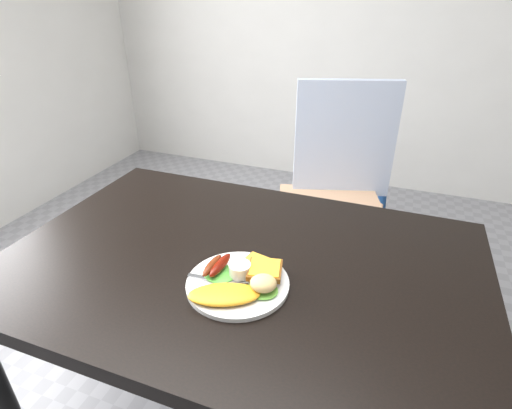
{
  "coord_description": "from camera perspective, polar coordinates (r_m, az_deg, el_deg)",
  "views": [
    {
      "loc": [
        0.32,
        -0.76,
        1.35
      ],
      "look_at": [
        0.03,
        0.02,
        0.9
      ],
      "focal_mm": 28.0,
      "sensor_mm": 36.0,
      "label": 1
    }
  ],
  "objects": [
    {
      "name": "dining_table",
      "position": [
        1.04,
        -2.1,
        -8.54
      ],
      "size": [
        1.2,
        0.8,
        0.04
      ],
      "primitive_type": "cube",
      "color": "black",
      "rests_on": "ground"
    },
    {
      "name": "plate",
      "position": [
        0.94,
        -2.62,
        -11.2
      ],
      "size": [
        0.24,
        0.24,
        0.01
      ],
      "primitive_type": "cylinder",
      "color": "white",
      "rests_on": "dining_table"
    },
    {
      "name": "ramekin",
      "position": [
        0.94,
        -2.33,
        -9.26
      ],
      "size": [
        0.05,
        0.05,
        0.03
      ],
      "primitive_type": "cylinder",
      "rotation": [
        0.0,
        0.0,
        0.07
      ],
      "color": "white",
      "rests_on": "plate"
    },
    {
      "name": "omelette",
      "position": [
        0.88,
        -4.58,
        -12.69
      ],
      "size": [
        0.17,
        0.13,
        0.02
      ],
      "primitive_type": "ellipsoid",
      "rotation": [
        0.0,
        0.0,
        0.41
      ],
      "color": "yellow",
      "rests_on": "plate"
    },
    {
      "name": "lettuce_left",
      "position": [
        0.95,
        -5.21,
        -9.77
      ],
      "size": [
        0.09,
        0.08,
        0.01
      ],
      "primitive_type": "ellipsoid",
      "rotation": [
        0.0,
        0.0,
        -0.14
      ],
      "color": "green",
      "rests_on": "plate"
    },
    {
      "name": "toast_b",
      "position": [
        0.93,
        1.27,
        -9.34
      ],
      "size": [
        0.09,
        0.09,
        0.01
      ],
      "primitive_type": "cube",
      "rotation": [
        0.0,
        0.0,
        0.23
      ],
      "color": "brown",
      "rests_on": "toast_a"
    },
    {
      "name": "potato_salad",
      "position": [
        0.89,
        1.05,
        -11.19
      ],
      "size": [
        0.07,
        0.07,
        0.03
      ],
      "primitive_type": "ellipsoid",
      "rotation": [
        0.0,
        0.0,
        0.25
      ],
      "color": "beige",
      "rests_on": "lettuce_right"
    },
    {
      "name": "fork",
      "position": [
        0.94,
        -5.47,
        -10.73
      ],
      "size": [
        0.15,
        0.02,
        0.0
      ],
      "primitive_type": "cube",
      "rotation": [
        0.0,
        0.0,
        0.09
      ],
      "color": "#ADAFB7",
      "rests_on": "plate"
    },
    {
      "name": "person",
      "position": [
        1.68,
        21.27,
        7.17
      ],
      "size": [
        0.67,
        0.55,
        1.6
      ],
      "primitive_type": "imported",
      "rotation": [
        0.0,
        0.0,
        3.47
      ],
      "color": "navy",
      "rests_on": "ground"
    },
    {
      "name": "toast_a",
      "position": [
        0.96,
        0.21,
        -9.07
      ],
      "size": [
        0.1,
        0.1,
        0.01
      ],
      "primitive_type": "cube",
      "rotation": [
        0.0,
        0.0,
        -0.22
      ],
      "color": "#885814",
      "rests_on": "plate"
    },
    {
      "name": "lettuce_right",
      "position": [
        0.9,
        0.87,
        -12.09
      ],
      "size": [
        0.08,
        0.07,
        0.01
      ],
      "primitive_type": "ellipsoid",
      "rotation": [
        0.0,
        0.0,
        -0.11
      ],
      "color": "#67A53C",
      "rests_on": "plate"
    },
    {
      "name": "sausage_a",
      "position": [
        0.95,
        -6.28,
        -8.64
      ],
      "size": [
        0.02,
        0.09,
        0.02
      ],
      "primitive_type": "ellipsoid",
      "rotation": [
        0.0,
        0.0,
        -0.04
      ],
      "color": "brown",
      "rests_on": "lettuce_left"
    },
    {
      "name": "dining_chair",
      "position": [
        1.86,
        10.62,
        -1.13
      ],
      "size": [
        0.58,
        0.58,
        0.06
      ],
      "primitive_type": "cube",
      "rotation": [
        0.0,
        0.0,
        0.3
      ],
      "color": "tan",
      "rests_on": "ground"
    },
    {
      "name": "sausage_b",
      "position": [
        0.95,
        -5.12,
        -8.59
      ],
      "size": [
        0.03,
        0.1,
        0.02
      ],
      "primitive_type": "ellipsoid",
      "rotation": [
        0.0,
        0.0,
        -0.07
      ],
      "color": "#661105",
      "rests_on": "lettuce_left"
    }
  ]
}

